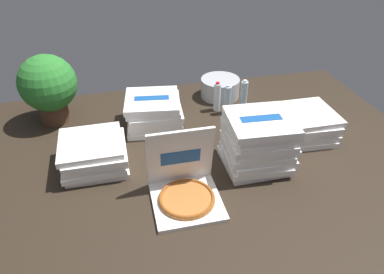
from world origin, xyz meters
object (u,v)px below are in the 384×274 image
object	(u,v)px
pizza_stack_right_far	(94,154)
water_bottle_0	(227,100)
pizza_stack_left_far	(304,124)
pizza_stack_right_mid	(154,112)
water_bottle_1	(217,97)
pizza_stack_left_near	(258,141)
ice_bucket	(220,88)
potted_plant	(48,85)
water_bottle_2	(244,95)
open_pizza_box	(185,187)

from	to	relation	value
pizza_stack_right_far	water_bottle_0	distance (m)	1.16
pizza_stack_left_far	water_bottle_0	distance (m)	0.63
pizza_stack_right_mid	water_bottle_1	distance (m)	0.56
pizza_stack_left_far	water_bottle_1	distance (m)	0.73
pizza_stack_left_near	ice_bucket	bearing A→B (deg)	87.04
pizza_stack_left_near	pizza_stack_right_mid	world-z (taller)	pizza_stack_left_near
pizza_stack_left_far	potted_plant	distance (m)	1.93
pizza_stack_right_mid	water_bottle_2	size ratio (longest dim) A/B	1.82
pizza_stack_left_near	pizza_stack_right_mid	size ratio (longest dim) A/B	0.95
pizza_stack_right_mid	water_bottle_1	xyz separation A→B (m)	(0.54, 0.13, 0.00)
pizza_stack_left_near	potted_plant	xyz separation A→B (m)	(-1.34, 0.88, 0.13)
open_pizza_box	pizza_stack_right_far	bearing A→B (deg)	140.24
open_pizza_box	potted_plant	distance (m)	1.39
pizza_stack_left_far	water_bottle_0	world-z (taller)	water_bottle_0
pizza_stack_right_far	water_bottle_2	distance (m)	1.33
ice_bucket	potted_plant	xyz separation A→B (m)	(-1.39, -0.10, 0.22)
pizza_stack_right_mid	water_bottle_2	distance (m)	0.78
water_bottle_2	open_pizza_box	bearing A→B (deg)	-126.55
pizza_stack_left_near	pizza_stack_left_far	size ratio (longest dim) A/B	1.00
water_bottle_2	pizza_stack_right_far	bearing A→B (deg)	-156.56
water_bottle_0	potted_plant	distance (m)	1.39
pizza_stack_left_near	open_pizza_box	bearing A→B (deg)	-157.94
water_bottle_1	potted_plant	distance (m)	1.31
water_bottle_1	potted_plant	bearing A→B (deg)	174.40
open_pizza_box	water_bottle_1	world-z (taller)	open_pizza_box
pizza_stack_right_far	water_bottle_2	xyz separation A→B (m)	(1.22, 0.53, 0.02)
open_pizza_box	water_bottle_1	distance (m)	1.09
open_pizza_box	potted_plant	world-z (taller)	potted_plant
pizza_stack_right_far	pizza_stack_left_far	distance (m)	1.51
open_pizza_box	pizza_stack_right_mid	distance (m)	0.85
pizza_stack_right_far	water_bottle_2	world-z (taller)	water_bottle_2
open_pizza_box	ice_bucket	bearing A→B (deg)	64.29
pizza_stack_right_mid	pizza_stack_right_far	world-z (taller)	pizza_stack_right_mid
water_bottle_0	water_bottle_1	world-z (taller)	same
pizza_stack_left_far	ice_bucket	size ratio (longest dim) A/B	1.29
ice_bucket	water_bottle_0	distance (m)	0.30
pizza_stack_left_far	pizza_stack_left_near	bearing A→B (deg)	-153.03
pizza_stack_right_mid	water_bottle_0	world-z (taller)	water_bottle_0
water_bottle_2	pizza_stack_left_near	bearing A→B (deg)	-103.74
pizza_stack_left_near	pizza_stack_left_far	xyz separation A→B (m)	(0.47, 0.24, -0.08)
pizza_stack_right_mid	potted_plant	size ratio (longest dim) A/B	0.85
ice_bucket	water_bottle_2	distance (m)	0.28
open_pizza_box	pizza_stack_left_far	size ratio (longest dim) A/B	0.95
open_pizza_box	water_bottle_2	xyz separation A→B (m)	(0.71, 0.96, 0.04)
ice_bucket	potted_plant	distance (m)	1.41
water_bottle_1	ice_bucket	bearing A→B (deg)	67.25
pizza_stack_right_far	potted_plant	bearing A→B (deg)	114.15
ice_bucket	water_bottle_0	world-z (taller)	water_bottle_0
pizza_stack_right_far	potted_plant	world-z (taller)	potted_plant
pizza_stack_left_far	water_bottle_0	bearing A→B (deg)	134.86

